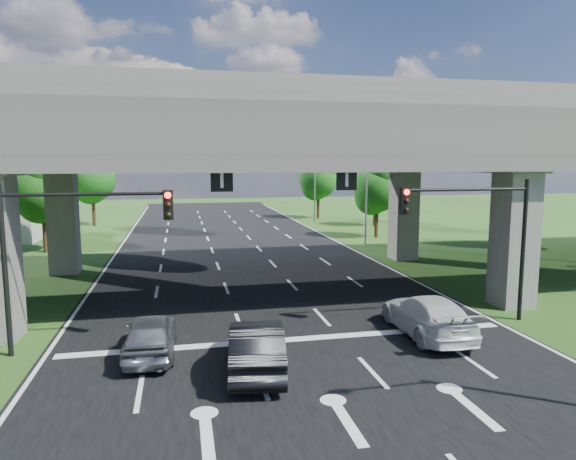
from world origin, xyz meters
name	(u,v)px	position (x,y,z in m)	size (l,w,h in m)	color
ground	(318,378)	(0.00, 0.00, 0.00)	(160.00, 160.00, 0.00)	#223F14
road	(266,296)	(0.00, 10.00, 0.01)	(18.00, 120.00, 0.03)	black
overpass	(259,138)	(0.00, 12.00, 7.92)	(80.00, 15.00, 10.00)	#3A3835
signal_right	(479,224)	(7.82, 3.94, 4.19)	(5.76, 0.54, 6.00)	black
signal_left	(71,235)	(-7.82, 3.94, 4.19)	(5.76, 0.54, 6.00)	black
streetlight_far	(362,173)	(10.10, 24.00, 5.85)	(3.38, 0.25, 10.00)	gray
streetlight_beyond	(311,170)	(10.10, 40.00, 5.85)	(3.38, 0.25, 10.00)	gray
tree_left_near	(43,188)	(-13.95, 26.00, 4.82)	(4.50, 4.50, 7.80)	black
tree_left_mid	(30,191)	(-16.95, 34.00, 4.17)	(3.91, 3.90, 6.76)	black
tree_left_far	(92,177)	(-12.95, 42.00, 5.14)	(4.80, 4.80, 8.32)	black
tree_right_near	(378,187)	(13.05, 28.00, 4.50)	(4.20, 4.20, 7.28)	black
tree_right_mid	(376,186)	(16.05, 36.00, 4.17)	(3.91, 3.90, 6.76)	black
tree_right_far	(319,178)	(12.05, 44.00, 4.82)	(4.50, 4.50, 7.80)	black
car_silver	(151,335)	(-5.21, 3.00, 0.76)	(1.73, 4.29, 1.46)	gray
car_dark	(257,346)	(-1.80, 0.96, 0.83)	(1.69, 4.83, 1.59)	black
car_white	(427,315)	(5.20, 3.00, 0.80)	(2.15, 5.28, 1.53)	silver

